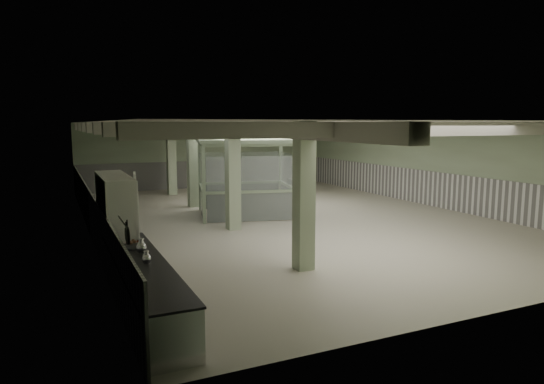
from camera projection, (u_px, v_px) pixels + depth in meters
name	position (u px, v px, depth m)	size (l,w,h in m)	color
floor	(286.00, 218.00, 18.36)	(20.00, 20.00, 0.00)	beige
ceiling	(287.00, 122.00, 17.86)	(14.00, 20.00, 0.02)	beige
wall_back	(208.00, 155.00, 27.12)	(14.00, 0.02, 3.60)	#9EB692
wall_front	(522.00, 217.00, 9.11)	(14.00, 0.02, 3.60)	#9EB692
wall_left	(87.00, 180.00, 15.23)	(0.02, 20.00, 3.60)	#9EB692
wall_right	(431.00, 164.00, 20.99)	(0.02, 20.00, 3.60)	#9EB692
wainscot_left	(90.00, 212.00, 15.38)	(0.05, 19.90, 1.50)	silver
wainscot_right	(430.00, 188.00, 21.13)	(0.05, 19.90, 1.50)	silver
wainscot_back	(208.00, 174.00, 27.24)	(13.90, 0.05, 1.50)	silver
girder	(222.00, 129.00, 16.86)	(0.45, 19.90, 0.40)	beige
beam_a	(431.00, 129.00, 11.13)	(13.90, 0.35, 0.32)	beige
beam_b	(367.00, 128.00, 13.38)	(13.90, 0.35, 0.32)	beige
beam_c	(321.00, 128.00, 15.63)	(13.90, 0.35, 0.32)	beige
beam_d	(287.00, 127.00, 17.88)	(13.90, 0.35, 0.32)	beige
beam_e	(260.00, 127.00, 20.14)	(13.90, 0.35, 0.32)	beige
beam_f	(239.00, 126.00, 22.39)	(13.90, 0.35, 0.32)	beige
beam_g	(221.00, 126.00, 24.64)	(13.90, 0.35, 0.32)	beige
column_a	(304.00, 197.00, 11.68)	(0.42, 0.42, 3.60)	#ABBF99
column_b	(233.00, 176.00, 16.18)	(0.42, 0.42, 3.60)	#ABBF99
column_c	(193.00, 165.00, 20.68)	(0.42, 0.42, 3.60)	#ABBF99
column_d	(171.00, 159.00, 24.28)	(0.42, 0.42, 3.60)	#ABBF99
hook_rail	(123.00, 222.00, 8.41)	(0.02, 0.02, 1.20)	black
pendant_front	(381.00, 141.00, 13.64)	(0.44, 0.44, 0.22)	#2F3F30
pendant_mid	(293.00, 137.00, 18.59)	(0.44, 0.44, 0.22)	#2F3F30
pendant_back	(245.00, 134.00, 23.09)	(0.44, 0.44, 0.22)	#2F3F30
prep_counter	(143.00, 286.00, 9.30)	(0.93, 5.34, 0.91)	silver
pitcher_near	(141.00, 246.00, 9.92)	(0.22, 0.25, 0.32)	silver
pitcher_far	(146.00, 258.00, 9.17)	(0.17, 0.20, 0.26)	silver
veg_colander	(134.00, 245.00, 10.31)	(0.38, 0.38, 0.17)	#414146
orange_bowl	(129.00, 236.00, 11.30)	(0.23, 0.23, 0.08)	#B2B2B7
skillet_near	(128.00, 236.00, 8.32)	(0.30, 0.30, 0.04)	black
skillet_far	(126.00, 234.00, 8.45)	(0.24, 0.24, 0.03)	black
walkin_cooler	(117.00, 220.00, 11.86)	(0.91, 2.65, 2.43)	white
guard_booth	(246.00, 165.00, 18.78)	(4.27, 3.85, 2.96)	#9BB18D
filing_cabinet	(296.00, 196.00, 19.37)	(0.44, 0.63, 1.37)	#525648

